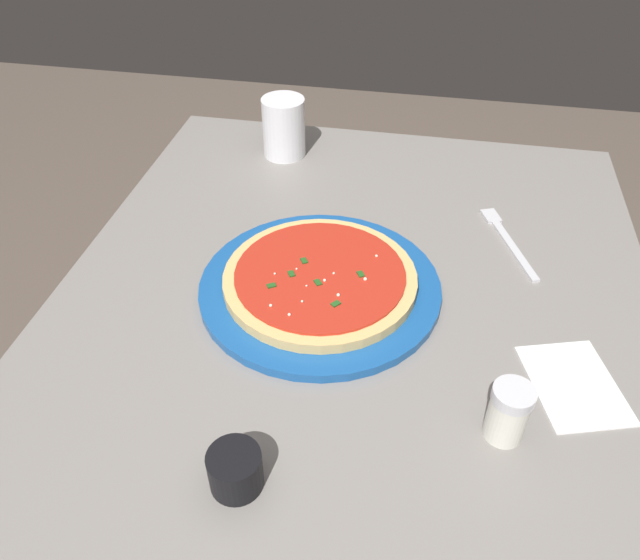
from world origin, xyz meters
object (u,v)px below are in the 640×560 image
at_px(napkin_folded_right, 574,384).
at_px(parmesan_shaker, 508,412).
at_px(fork, 506,239).
at_px(serving_plate, 320,287).
at_px(pizza, 320,278).
at_px(cup_small_sauce, 235,470).
at_px(cup_tall_drink, 284,127).

xyz_separation_m(napkin_folded_right, parmesan_shaker, (0.09, -0.09, 0.04)).
xyz_separation_m(napkin_folded_right, fork, (-0.28, -0.07, 0.00)).
distance_m(serving_plate, pizza, 0.02).
distance_m(cup_small_sauce, napkin_folded_right, 0.42).
distance_m(fork, parmesan_shaker, 0.37).
relative_size(napkin_folded_right, parmesan_shaker, 1.82).
xyz_separation_m(cup_tall_drink, fork, (0.20, 0.40, -0.05)).
height_order(napkin_folded_right, parmesan_shaker, parmesan_shaker).
bearing_deg(pizza, cup_tall_drink, -159.56).
xyz_separation_m(pizza, cup_small_sauce, (0.31, -0.03, 0.00)).
relative_size(napkin_folded_right, fork, 0.75).
relative_size(cup_tall_drink, parmesan_shaker, 1.48).
xyz_separation_m(cup_small_sauce, parmesan_shaker, (-0.12, 0.27, 0.01)).
distance_m(cup_tall_drink, cup_small_sauce, 0.70).
bearing_deg(parmesan_shaker, cup_tall_drink, -146.09).
distance_m(serving_plate, cup_tall_drink, 0.40).
xyz_separation_m(serving_plate, napkin_folded_right, (0.11, 0.33, -0.01)).
height_order(pizza, parmesan_shaker, parmesan_shaker).
bearing_deg(cup_tall_drink, pizza, 20.44).
bearing_deg(parmesan_shaker, cup_small_sauce, -67.23).
relative_size(pizza, parmesan_shaker, 3.66).
distance_m(napkin_folded_right, parmesan_shaker, 0.13).
bearing_deg(fork, cup_tall_drink, -116.47).
bearing_deg(fork, pizza, -56.81).
bearing_deg(cup_tall_drink, serving_plate, 20.44).
height_order(cup_small_sauce, napkin_folded_right, cup_small_sauce).
distance_m(serving_plate, fork, 0.32).
height_order(cup_small_sauce, fork, cup_small_sauce).
bearing_deg(pizza, fork, 123.19).
bearing_deg(cup_small_sauce, parmesan_shaker, 112.77).
bearing_deg(cup_tall_drink, napkin_folded_right, 44.27).
height_order(serving_plate, cup_tall_drink, cup_tall_drink).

